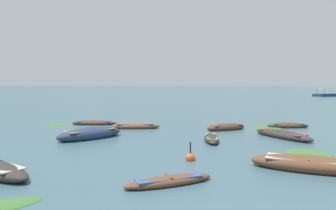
{
  "coord_description": "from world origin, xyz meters",
  "views": [
    {
      "loc": [
        -2.14,
        -4.79,
        3.21
      ],
      "look_at": [
        -2.46,
        28.08,
        1.11
      ],
      "focal_mm": 33.52,
      "sensor_mm": 36.0,
      "label": 1
    }
  ],
  "objects_px": {
    "rowboat_5": "(308,164)",
    "rowboat_12": "(288,126)",
    "rowboat_0": "(211,138)",
    "rowboat_6": "(226,127)",
    "rowboat_3": "(90,134)",
    "rowboat_7": "(169,181)",
    "rowboat_8": "(282,135)",
    "ferry_0": "(332,95)",
    "mooring_buoy": "(190,158)",
    "rowboat_2": "(135,126)",
    "rowboat_4": "(94,123)"
  },
  "relations": [
    {
      "from": "rowboat_5",
      "to": "rowboat_12",
      "type": "distance_m",
      "value": 12.37
    },
    {
      "from": "rowboat_0",
      "to": "rowboat_5",
      "type": "bearing_deg",
      "value": -65.12
    },
    {
      "from": "rowboat_6",
      "to": "rowboat_5",
      "type": "bearing_deg",
      "value": -83.37
    },
    {
      "from": "rowboat_3",
      "to": "rowboat_7",
      "type": "distance_m",
      "value": 9.93
    },
    {
      "from": "rowboat_0",
      "to": "rowboat_5",
      "type": "height_order",
      "value": "rowboat_5"
    },
    {
      "from": "rowboat_6",
      "to": "rowboat_8",
      "type": "bearing_deg",
      "value": -49.97
    },
    {
      "from": "ferry_0",
      "to": "mooring_buoy",
      "type": "distance_m",
      "value": 88.11
    },
    {
      "from": "rowboat_5",
      "to": "mooring_buoy",
      "type": "distance_m",
      "value": 4.61
    },
    {
      "from": "rowboat_2",
      "to": "ferry_0",
      "type": "relative_size",
      "value": 0.33
    },
    {
      "from": "rowboat_3",
      "to": "rowboat_6",
      "type": "relative_size",
      "value": 1.22
    },
    {
      "from": "rowboat_6",
      "to": "ferry_0",
      "type": "bearing_deg",
      "value": 58.12
    },
    {
      "from": "rowboat_7",
      "to": "mooring_buoy",
      "type": "relative_size",
      "value": 3.37
    },
    {
      "from": "rowboat_0",
      "to": "rowboat_12",
      "type": "height_order",
      "value": "rowboat_12"
    },
    {
      "from": "rowboat_0",
      "to": "rowboat_8",
      "type": "distance_m",
      "value": 4.59
    },
    {
      "from": "rowboat_2",
      "to": "rowboat_3",
      "type": "distance_m",
      "value": 4.92
    },
    {
      "from": "rowboat_5",
      "to": "rowboat_4",
      "type": "bearing_deg",
      "value": 130.18
    },
    {
      "from": "rowboat_3",
      "to": "rowboat_7",
      "type": "xyz_separation_m",
      "value": [
        4.8,
        -8.69,
        -0.15
      ]
    },
    {
      "from": "ferry_0",
      "to": "rowboat_2",
      "type": "bearing_deg",
      "value": -126.07
    },
    {
      "from": "rowboat_12",
      "to": "mooring_buoy",
      "type": "xyz_separation_m",
      "value": [
        -7.98,
        -10.33,
        -0.06
      ]
    },
    {
      "from": "rowboat_2",
      "to": "rowboat_7",
      "type": "height_order",
      "value": "rowboat_2"
    },
    {
      "from": "rowboat_7",
      "to": "ferry_0",
      "type": "xyz_separation_m",
      "value": [
        45.57,
        79.19,
        0.33
      ]
    },
    {
      "from": "rowboat_2",
      "to": "mooring_buoy",
      "type": "relative_size",
      "value": 4.03
    },
    {
      "from": "rowboat_6",
      "to": "rowboat_4",
      "type": "bearing_deg",
      "value": 164.24
    },
    {
      "from": "rowboat_0",
      "to": "rowboat_2",
      "type": "bearing_deg",
      "value": 133.96
    },
    {
      "from": "rowboat_6",
      "to": "rowboat_7",
      "type": "relative_size",
      "value": 1.07
    },
    {
      "from": "rowboat_0",
      "to": "rowboat_8",
      "type": "height_order",
      "value": "rowboat_8"
    },
    {
      "from": "ferry_0",
      "to": "mooring_buoy",
      "type": "xyz_separation_m",
      "value": [
        -44.68,
        -75.94,
        -0.35
      ]
    },
    {
      "from": "rowboat_7",
      "to": "mooring_buoy",
      "type": "xyz_separation_m",
      "value": [
        0.89,
        3.25,
        -0.02
      ]
    },
    {
      "from": "rowboat_2",
      "to": "rowboat_12",
      "type": "xyz_separation_m",
      "value": [
        11.46,
        0.49,
        -0.02
      ]
    },
    {
      "from": "rowboat_7",
      "to": "mooring_buoy",
      "type": "distance_m",
      "value": 3.37
    },
    {
      "from": "rowboat_8",
      "to": "rowboat_3",
      "type": "bearing_deg",
      "value": -178.42
    },
    {
      "from": "rowboat_4",
      "to": "rowboat_7",
      "type": "height_order",
      "value": "rowboat_4"
    },
    {
      "from": "rowboat_2",
      "to": "rowboat_4",
      "type": "distance_m",
      "value": 4.17
    },
    {
      "from": "rowboat_6",
      "to": "rowboat_7",
      "type": "height_order",
      "value": "rowboat_6"
    },
    {
      "from": "rowboat_8",
      "to": "rowboat_5",
      "type": "bearing_deg",
      "value": -102.41
    },
    {
      "from": "rowboat_0",
      "to": "mooring_buoy",
      "type": "xyz_separation_m",
      "value": [
        -1.5,
        -4.67,
        -0.04
      ]
    },
    {
      "from": "mooring_buoy",
      "to": "rowboat_6",
      "type": "bearing_deg",
      "value": 71.11
    },
    {
      "from": "rowboat_8",
      "to": "mooring_buoy",
      "type": "bearing_deg",
      "value": -135.99
    },
    {
      "from": "rowboat_0",
      "to": "rowboat_7",
      "type": "height_order",
      "value": "rowboat_0"
    },
    {
      "from": "rowboat_5",
      "to": "rowboat_8",
      "type": "bearing_deg",
      "value": 77.59
    },
    {
      "from": "rowboat_0",
      "to": "rowboat_4",
      "type": "bearing_deg",
      "value": 139.36
    },
    {
      "from": "rowboat_0",
      "to": "rowboat_6",
      "type": "distance_m",
      "value": 4.75
    },
    {
      "from": "rowboat_6",
      "to": "ferry_0",
      "type": "distance_m",
      "value": 78.68
    },
    {
      "from": "rowboat_4",
      "to": "mooring_buoy",
      "type": "relative_size",
      "value": 4.0
    },
    {
      "from": "rowboat_0",
      "to": "rowboat_12",
      "type": "distance_m",
      "value": 8.61
    },
    {
      "from": "rowboat_6",
      "to": "rowboat_8",
      "type": "relative_size",
      "value": 0.75
    },
    {
      "from": "rowboat_3",
      "to": "rowboat_0",
      "type": "bearing_deg",
      "value": -6.08
    },
    {
      "from": "rowboat_0",
      "to": "rowboat_5",
      "type": "distance_m",
      "value": 6.81
    },
    {
      "from": "rowboat_12",
      "to": "rowboat_2",
      "type": "bearing_deg",
      "value": -177.53
    },
    {
      "from": "rowboat_4",
      "to": "rowboat_12",
      "type": "height_order",
      "value": "rowboat_12"
    }
  ]
}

